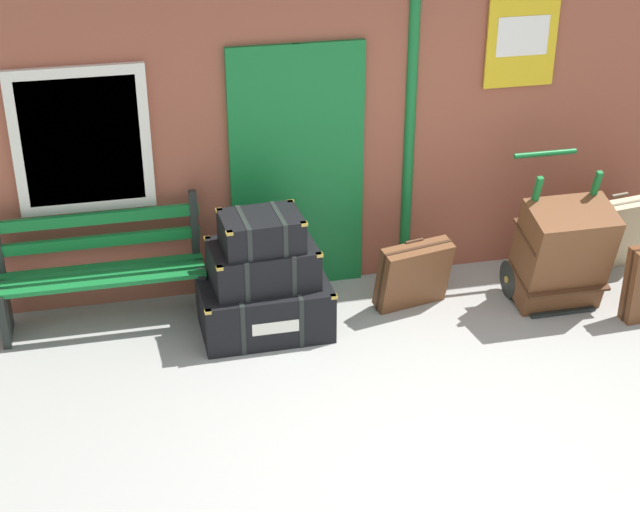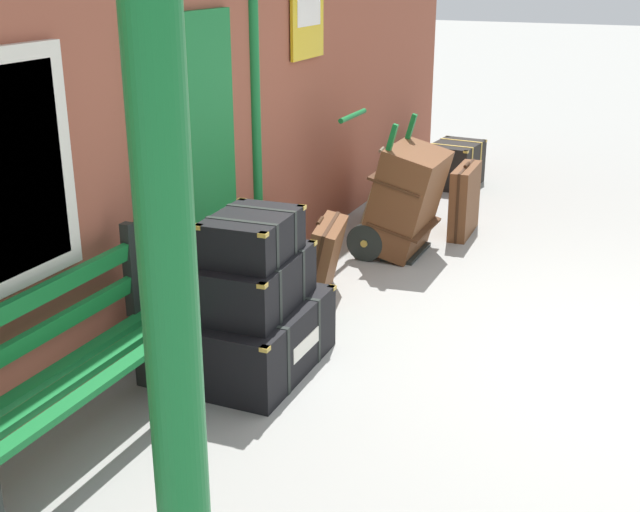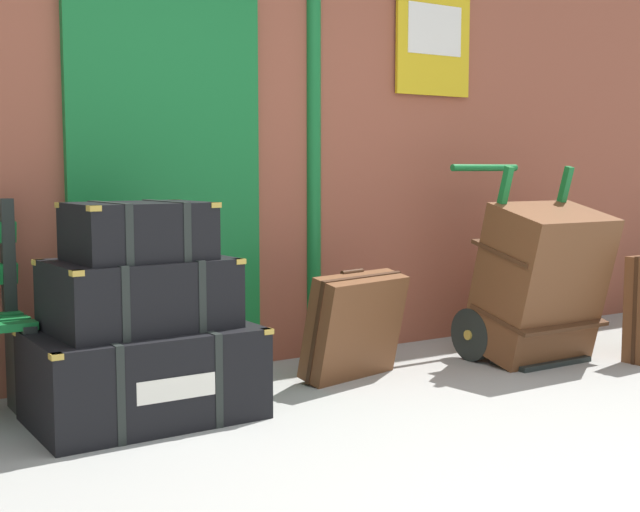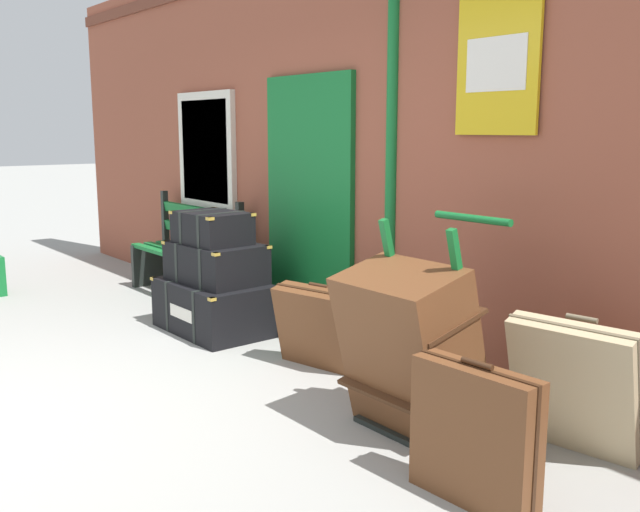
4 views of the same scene
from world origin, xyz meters
name	(u,v)px [view 4 (image 4 of 4)]	position (x,y,z in m)	size (l,w,h in m)	color
ground_plane	(35,416)	(0.00, 0.00, 0.00)	(60.00, 60.00, 0.00)	gray
brick_facade	(363,138)	(-0.02, 2.60, 1.60)	(10.40, 0.35, 3.20)	brown
platform_bench	(188,253)	(-2.13, 2.16, 0.44)	(1.60, 0.43, 1.01)	#146B2D
steamer_trunk_base	(214,306)	(-0.91, 1.74, 0.21)	(1.02, 0.66, 0.43)	black
steamer_trunk_middle	(216,262)	(-0.91, 1.77, 0.58)	(0.84, 0.60, 0.33)	black
steamer_trunk_top	(212,228)	(-0.92, 1.75, 0.87)	(0.63, 0.48, 0.27)	black
porters_trolley	(431,377)	(1.50, 1.76, 0.27)	(0.71, 0.67, 1.18)	black
large_brown_trunk	(409,348)	(1.50, 1.58, 0.48)	(0.70, 0.64, 0.96)	brown
suitcase_olive	(316,327)	(0.34, 1.84, 0.29)	(0.65, 0.41, 0.60)	brown
suitcase_oxblood	(474,436)	(2.23, 1.25, 0.32)	(0.63, 0.19, 0.68)	brown
suitcase_brown	(574,387)	(2.23, 2.04, 0.36)	(0.69, 0.42, 0.73)	tan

